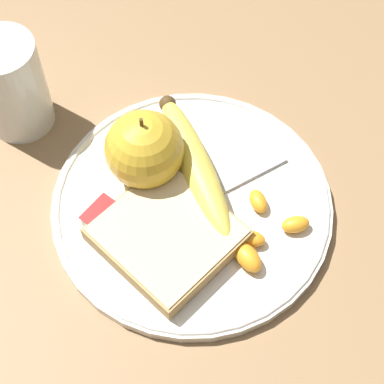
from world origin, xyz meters
The scene contains 14 objects.
ground_plane centered at (0.00, 0.00, 0.00)m, with size 3.00×3.00×0.00m, color olive.
plate centered at (0.00, 0.00, 0.01)m, with size 0.28×0.28×0.01m.
juice_glass centered at (-0.22, -0.03, 0.05)m, with size 0.07×0.07×0.11m.
apple centered at (-0.06, 0.00, 0.05)m, with size 0.08×0.08×0.09m.
banana centered at (-0.02, 0.03, 0.03)m, with size 0.17×0.13×0.03m.
bread_slice centered at (0.01, -0.05, 0.02)m, with size 0.13×0.13×0.02m.
fork centered at (0.00, 0.00, 0.01)m, with size 0.08×0.18×0.00m.
jam_packet centered at (-0.05, -0.07, 0.02)m, with size 0.04×0.04×0.02m.
orange_segment_0 centered at (0.08, -0.02, 0.02)m, with size 0.04×0.03×0.02m.
orange_segment_1 centered at (0.07, 0.00, 0.02)m, with size 0.03×0.03×0.02m.
orange_segment_2 centered at (0.05, 0.04, 0.02)m, with size 0.03×0.03×0.02m.
orange_segment_3 centered at (0.10, 0.04, 0.02)m, with size 0.03×0.03×0.02m.
orange_segment_4 centered at (0.03, -0.02, 0.02)m, with size 0.04×0.03×0.02m.
orange_segment_5 centered at (0.06, -0.02, 0.02)m, with size 0.03×0.02×0.02m.
Camera 1 is at (0.20, -0.26, 0.57)m, focal length 60.00 mm.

